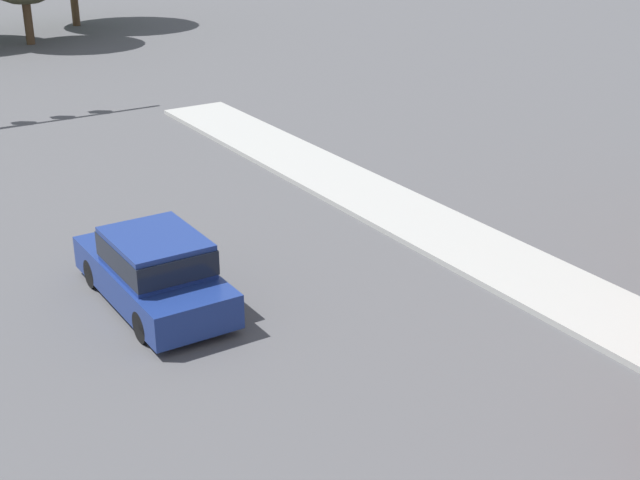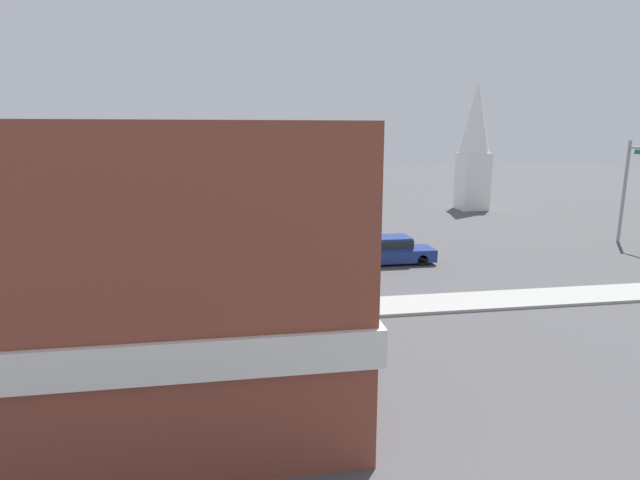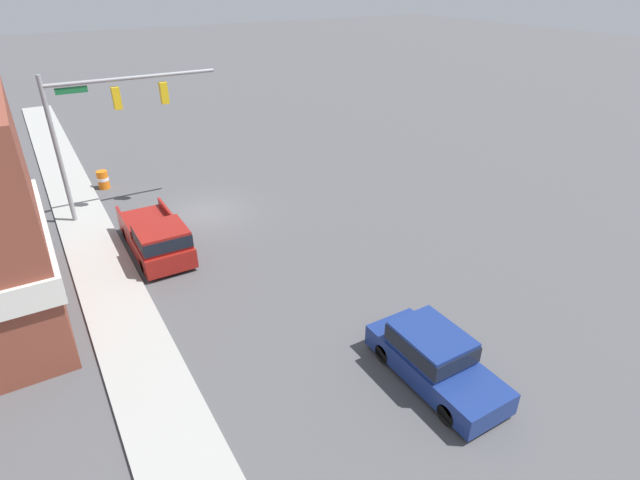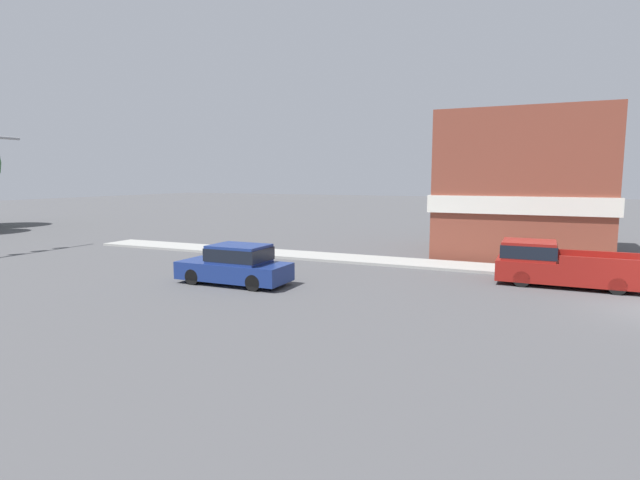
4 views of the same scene
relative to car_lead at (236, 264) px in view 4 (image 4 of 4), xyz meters
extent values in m
cube|color=#9E9E99|center=(7.69, -15.35, -0.79)|extent=(2.40, 60.00, 0.14)
cylinder|color=black|center=(-0.84, 1.59, -0.53)|extent=(0.22, 0.66, 0.66)
cylinder|color=black|center=(0.84, 1.59, -0.53)|extent=(0.22, 0.66, 0.66)
cylinder|color=black|center=(-0.84, -1.35, -0.53)|extent=(0.22, 0.66, 0.66)
cylinder|color=black|center=(0.84, -1.35, -0.53)|extent=(0.22, 0.66, 0.66)
cube|color=navy|center=(0.00, 0.12, -0.31)|extent=(1.91, 4.75, 0.74)
cube|color=navy|center=(0.00, -0.16, 0.44)|extent=(1.75, 2.28, 0.75)
cube|color=black|center=(0.00, -0.16, 0.44)|extent=(1.77, 2.37, 0.52)
cylinder|color=black|center=(4.28, -10.94, -0.53)|extent=(0.22, 0.66, 0.66)
cylinder|color=black|center=(6.18, -10.94, -0.53)|extent=(0.22, 0.66, 0.66)
cylinder|color=black|center=(4.28, -14.33, -0.53)|extent=(0.22, 0.66, 0.66)
cylinder|color=black|center=(6.18, -14.33, -0.53)|extent=(0.22, 0.66, 0.66)
cube|color=maroon|center=(5.23, -12.64, -0.25)|extent=(2.13, 5.47, 0.85)
cube|color=maroon|center=(5.23, -11.14, 0.55)|extent=(2.02, 2.08, 0.76)
cube|color=black|center=(5.23, -11.14, 0.55)|extent=(2.04, 2.16, 0.53)
cube|color=maroon|center=(4.23, -13.83, 0.35)|extent=(0.12, 3.09, 0.35)
cube|color=maroon|center=(6.23, -13.83, 0.35)|extent=(0.12, 3.09, 0.35)
cube|color=brown|center=(13.90, -10.49, 3.12)|extent=(9.02, 8.75, 7.95)
cube|color=silver|center=(13.90, -10.49, 2.19)|extent=(9.32, 9.05, 0.90)
camera|label=1|loc=(-6.26, -16.38, 7.97)|focal=50.00mm
camera|label=2|loc=(28.40, -9.04, 6.81)|focal=28.00mm
camera|label=3|loc=(9.08, 8.31, 10.47)|focal=28.00mm
camera|label=4|loc=(-17.31, -11.56, 3.58)|focal=28.00mm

